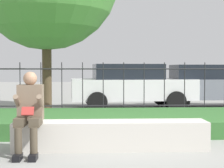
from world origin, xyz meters
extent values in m
plane|color=gray|center=(0.00, 0.00, 0.00)|extent=(60.00, 60.00, 0.00)
cube|color=beige|center=(-0.26, 0.00, 0.23)|extent=(3.10, 0.54, 0.46)
cube|color=#9B978F|center=(-0.26, 0.00, 0.04)|extent=(2.98, 0.50, 0.08)
cube|color=black|center=(-1.61, -0.67, 0.04)|extent=(0.11, 0.26, 0.09)
cylinder|color=#4C4233|center=(-1.61, -0.61, 0.27)|extent=(0.11, 0.11, 0.37)
cube|color=#4C4233|center=(-1.61, -0.40, 0.52)|extent=(0.15, 0.42, 0.13)
cube|color=black|center=(-1.39, -0.67, 0.04)|extent=(0.11, 0.26, 0.09)
cylinder|color=#4C4233|center=(-1.39, -0.61, 0.27)|extent=(0.11, 0.11, 0.37)
cube|color=#4C4233|center=(-1.39, -0.40, 0.52)|extent=(0.15, 0.42, 0.13)
cube|color=#7A6651|center=(-1.50, -0.19, 0.79)|extent=(0.38, 0.24, 0.54)
sphere|color=tan|center=(-1.50, -0.21, 1.15)|extent=(0.21, 0.21, 0.21)
cylinder|color=#7A6651|center=(-1.67, -0.35, 0.81)|extent=(0.08, 0.29, 0.24)
cylinder|color=#7A6651|center=(-1.33, -0.35, 0.81)|extent=(0.08, 0.29, 0.24)
cube|color=#B2332D|center=(-1.50, -0.45, 0.68)|extent=(0.18, 0.09, 0.13)
cube|color=#33662D|center=(0.00, 2.04, 0.16)|extent=(9.81, 2.69, 0.32)
cylinder|color=#232326|center=(0.00, 4.14, 0.29)|extent=(7.81, 0.03, 0.03)
cylinder|color=#232326|center=(0.00, 4.14, 1.29)|extent=(7.81, 0.03, 0.03)
cylinder|color=#232326|center=(-2.51, 4.14, 0.73)|extent=(0.02, 0.02, 1.47)
cylinder|color=#232326|center=(-1.95, 4.14, 0.73)|extent=(0.02, 0.02, 1.47)
cylinder|color=#232326|center=(-1.39, 4.14, 0.73)|extent=(0.02, 0.02, 1.47)
cylinder|color=#232326|center=(-0.84, 4.14, 0.73)|extent=(0.02, 0.02, 1.47)
cylinder|color=#232326|center=(-0.28, 4.14, 0.73)|extent=(0.02, 0.02, 1.47)
cylinder|color=#232326|center=(0.28, 4.14, 0.73)|extent=(0.02, 0.02, 1.47)
cylinder|color=#232326|center=(0.84, 4.14, 0.73)|extent=(0.02, 0.02, 1.47)
cylinder|color=#232326|center=(1.39, 4.14, 0.73)|extent=(0.02, 0.02, 1.47)
cylinder|color=#232326|center=(1.95, 4.14, 0.73)|extent=(0.02, 0.02, 1.47)
cylinder|color=#232326|center=(2.51, 4.14, 0.73)|extent=(0.02, 0.02, 1.47)
cube|color=silver|center=(0.71, 6.15, 0.63)|extent=(4.04, 2.12, 0.66)
cube|color=black|center=(0.55, 6.14, 1.20)|extent=(2.27, 1.77, 0.48)
cylinder|color=black|center=(1.99, 5.34, 0.30)|extent=(0.62, 0.24, 0.61)
cylinder|color=black|center=(1.85, 7.14, 0.30)|extent=(0.62, 0.24, 0.61)
cylinder|color=black|center=(-0.43, 5.16, 0.30)|extent=(0.62, 0.24, 0.61)
cylinder|color=black|center=(-0.57, 6.96, 0.30)|extent=(0.62, 0.24, 0.61)
cube|color=slate|center=(3.47, 6.35, 0.63)|extent=(4.30, 1.71, 0.65)
cube|color=black|center=(3.30, 6.35, 1.19)|extent=(2.37, 1.49, 0.47)
cylinder|color=black|center=(2.15, 5.52, 0.30)|extent=(0.61, 0.21, 0.61)
cylinder|color=black|center=(2.13, 7.15, 0.30)|extent=(0.61, 0.21, 0.61)
cylinder|color=#4C3D28|center=(-1.88, 4.87, 1.39)|extent=(0.27, 0.27, 2.78)
camera|label=1|loc=(-0.52, -5.98, 1.31)|focal=60.00mm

